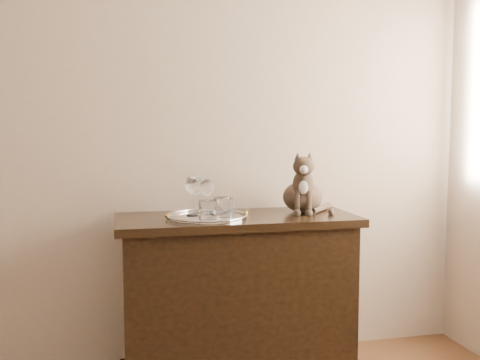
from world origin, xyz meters
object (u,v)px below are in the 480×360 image
at_px(tray, 207,217).
at_px(tumbler_a, 222,208).
at_px(wine_glass_a, 193,195).
at_px(tumbler_b, 207,211).
at_px(tumbler_c, 226,207).
at_px(sideboard, 237,298).
at_px(cat, 303,182).
at_px(wine_glass_d, 207,197).
at_px(wine_glass_b, 198,196).

height_order(tray, tumbler_a, tumbler_a).
relative_size(tray, wine_glass_a, 2.01).
xyz_separation_m(tray, tumbler_b, (-0.02, -0.11, 0.05)).
bearing_deg(tray, tumbler_c, -5.17).
xyz_separation_m(sideboard, tumbler_c, (-0.06, -0.04, 0.48)).
height_order(sideboard, tumbler_b, tumbler_b).
distance_m(tumbler_b, tumbler_c, 0.15).
xyz_separation_m(wine_glass_a, cat, (0.59, 0.03, 0.05)).
xyz_separation_m(wine_glass_d, tumbler_a, (0.06, -0.07, -0.04)).
distance_m(wine_glass_b, wine_glass_d, 0.09).
height_order(tray, wine_glass_a, wine_glass_a).
bearing_deg(tray, cat, 9.28).
distance_m(wine_glass_a, cat, 0.59).
distance_m(wine_glass_b, tumbler_a, 0.18).
xyz_separation_m(tray, tumbler_c, (0.09, -0.01, 0.05)).
bearing_deg(wine_glass_b, wine_glass_a, -125.47).
height_order(tumbler_a, tumbler_c, tumbler_a).
xyz_separation_m(wine_glass_a, tumbler_b, (0.05, -0.16, -0.05)).
bearing_deg(tumbler_c, cat, 12.31).
bearing_deg(tumbler_b, sideboard, 39.13).
relative_size(tray, tumbler_b, 4.33).
bearing_deg(tumbler_a, tray, 139.51).
height_order(wine_glass_d, tumbler_b, wine_glass_d).
bearing_deg(sideboard, tumbler_a, -137.38).
distance_m(sideboard, wine_glass_b, 0.56).
bearing_deg(cat, tumbler_c, -149.68).
bearing_deg(tumbler_b, wine_glass_d, 82.13).
distance_m(wine_glass_b, tumbler_c, 0.17).
height_order(tumbler_c, cat, cat).
relative_size(wine_glass_b, tumbler_a, 1.84).
bearing_deg(sideboard, tray, -169.32).
bearing_deg(tumbler_c, tray, 174.83).
height_order(wine_glass_d, cat, cat).
height_order(tray, cat, cat).
distance_m(sideboard, wine_glass_d, 0.55).
bearing_deg(wine_glass_d, tray, -87.56).
xyz_separation_m(wine_glass_d, tumbler_c, (0.09, -0.02, -0.05)).
bearing_deg(cat, tumbler_b, -142.00).
bearing_deg(tumbler_b, tumbler_c, 42.79).
bearing_deg(wine_glass_d, tumbler_c, -14.39).
distance_m(wine_glass_d, tumbler_a, 0.10).
relative_size(sideboard, wine_glass_b, 6.58).
bearing_deg(tumbler_b, tumbler_a, 34.82).
height_order(sideboard, cat, cat).
bearing_deg(tumbler_a, wine_glass_b, 121.54).
bearing_deg(wine_glass_d, wine_glass_a, 151.23).
bearing_deg(tumbler_b, cat, 19.99).
distance_m(sideboard, cat, 0.69).
distance_m(tray, wine_glass_b, 0.14).
distance_m(wine_glass_d, tumbler_b, 0.14).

